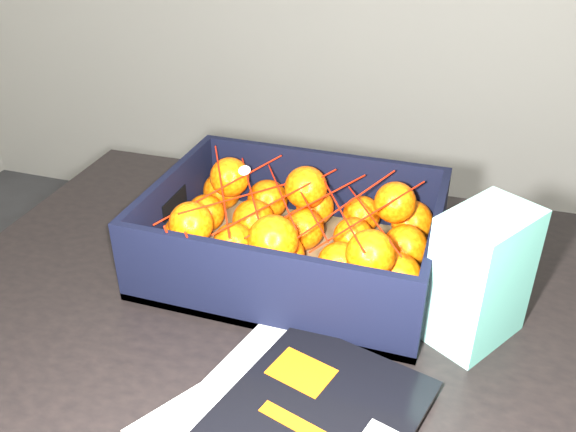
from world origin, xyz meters
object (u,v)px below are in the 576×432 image
(magazine_stack, at_px, (286,421))
(table, at_px, (327,360))
(produce_crate, at_px, (294,245))
(retail_carton, at_px, (481,277))

(magazine_stack, bearing_deg, table, 91.58)
(table, relative_size, produce_crate, 2.80)
(magazine_stack, relative_size, retail_carton, 1.83)
(table, xyz_separation_m, produce_crate, (-0.08, 0.09, 0.14))
(produce_crate, relative_size, retail_carton, 2.28)
(magazine_stack, bearing_deg, produce_crate, 106.04)
(table, relative_size, magazine_stack, 3.50)
(table, relative_size, retail_carton, 6.39)
(table, bearing_deg, retail_carton, 3.79)
(magazine_stack, xyz_separation_m, produce_crate, (-0.09, 0.31, 0.03))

